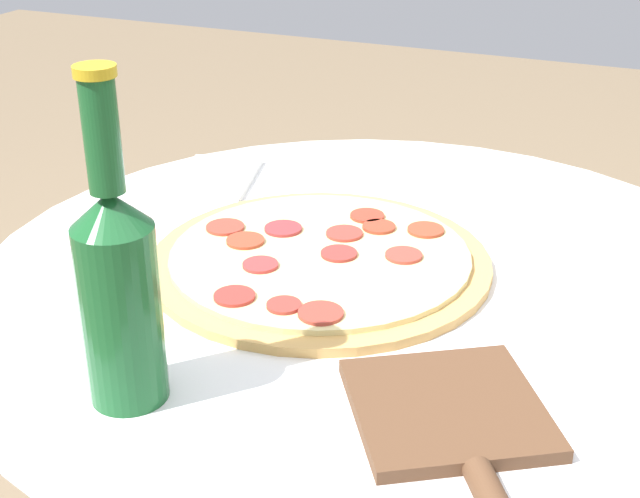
{
  "coord_description": "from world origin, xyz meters",
  "views": [
    {
      "loc": [
        -0.79,
        -0.27,
        1.17
      ],
      "look_at": [
        -0.01,
        0.06,
        0.76
      ],
      "focal_mm": 50.0,
      "sensor_mm": 36.0,
      "label": 1
    }
  ],
  "objects": [
    {
      "name": "beer_bottle",
      "position": [
        -0.29,
        0.11,
        0.84
      ],
      "size": [
        0.06,
        0.06,
        0.28
      ],
      "color": "#195628",
      "rests_on": "table"
    },
    {
      "name": "napkin",
      "position": [
        0.15,
        0.28,
        0.74
      ],
      "size": [
        0.18,
        0.13,
        0.01
      ],
      "color": "white",
      "rests_on": "table"
    },
    {
      "name": "pizza",
      "position": [
        -0.01,
        0.06,
        0.74
      ],
      "size": [
        0.36,
        0.36,
        0.02
      ],
      "color": "tan",
      "rests_on": "table"
    },
    {
      "name": "pizza_paddle",
      "position": [
        -0.24,
        -0.15,
        0.74
      ],
      "size": [
        0.29,
        0.23,
        0.02
      ],
      "rotation": [
        0.0,
        0.0,
        -2.57
      ],
      "color": "brown",
      "rests_on": "table"
    },
    {
      "name": "table",
      "position": [
        0.0,
        0.0,
        0.52
      ],
      "size": [
        0.85,
        0.85,
        0.74
      ],
      "color": "white",
      "rests_on": "ground_plane"
    }
  ]
}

